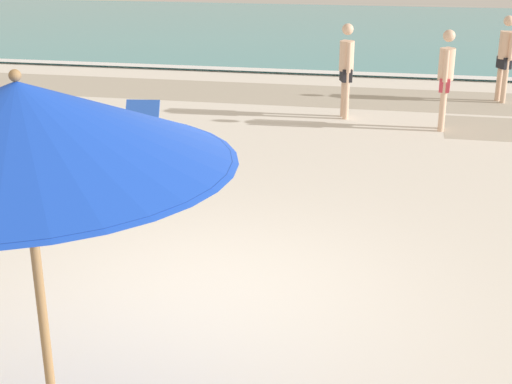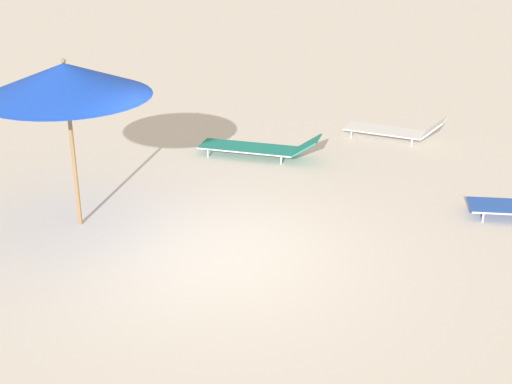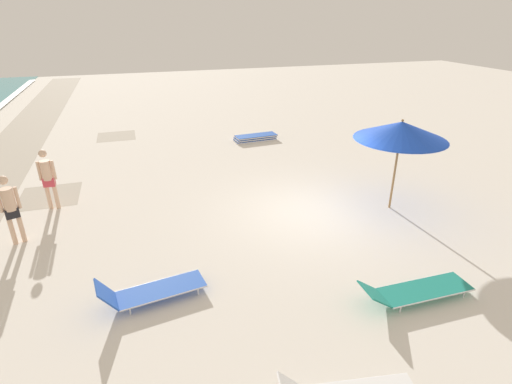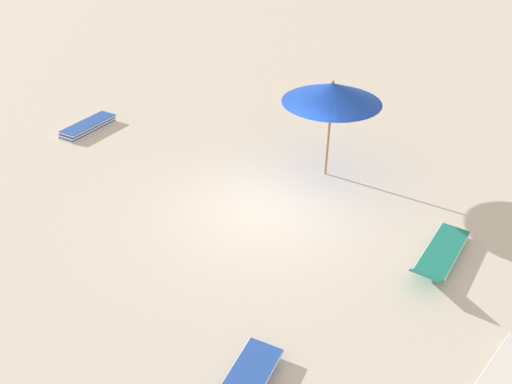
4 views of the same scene
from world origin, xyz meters
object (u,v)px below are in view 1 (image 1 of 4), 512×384
Objects in this scene: beachgoer_wading_adult at (505,54)px; beachgoer_strolling_adult at (446,74)px; beachgoer_shoreline_child at (346,65)px; sun_lounger_under_umbrella at (133,137)px; beach_umbrella at (21,125)px.

beachgoer_strolling_adult is (-1.29, -2.58, 0.00)m from beachgoer_wading_adult.
beachgoer_strolling_adult is at bearing -52.52° from beachgoer_wading_adult.
beachgoer_wading_adult is 1.00× the size of beachgoer_shoreline_child.
sun_lounger_under_umbrella is 1.19× the size of beachgoer_shoreline_child.
beachgoer_shoreline_child is at bearing -82.52° from beachgoer_wading_adult.
beachgoer_wading_adult is at bearing 70.77° from beach_umbrella.
beach_umbrella is at bearing -81.59° from sun_lounger_under_umbrella.
beach_umbrella is 1.47× the size of beachgoer_shoreline_child.
beachgoer_strolling_adult is (2.83, 9.23, -1.28)m from beach_umbrella.
beach_umbrella is at bearing 167.55° from beachgoer_strolling_adult.
beach_umbrella is at bearing 155.96° from beachgoer_shoreline_child.
beachgoer_shoreline_child is at bearing 77.30° from beachgoer_strolling_adult.
beachgoer_wading_adult and beachgoer_strolling_adult have the same top height.
beach_umbrella is 1.47× the size of beachgoer_wading_adult.
beach_umbrella is 1.24× the size of sun_lounger_under_umbrella.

